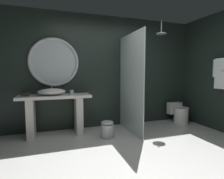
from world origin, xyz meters
The scene contains 12 objects.
ground_plane centered at (0.00, 0.00, 0.00)m, with size 5.76×5.76×0.00m, color silver.
back_wall_panel centered at (0.00, 1.90, 1.30)m, with size 4.80×0.10×2.60m, color #1E2823.
side_wall_right centered at (2.35, 0.76, 1.30)m, with size 0.10×2.47×2.60m, color #1E2823.
vanity_counter centered at (-1.12, 1.57, 0.51)m, with size 1.42×0.52×0.83m.
vessel_sink centered at (-1.18, 1.59, 0.90)m, with size 0.55×0.45×0.20m.
tumbler_cup centered at (-0.79, 1.54, 0.88)m, with size 0.08×0.08×0.10m, color silver.
tissue_box centered at (-1.66, 1.56, 0.86)m, with size 0.14×0.10×0.06m, color #3D3323.
round_wall_mirror centered at (-1.12, 1.81, 1.51)m, with size 1.04×0.07×1.04m.
shower_glass_panel centered at (0.43, 1.26, 1.05)m, with size 0.02×1.18×2.10m, color silver.
rain_shower_head centered at (1.27, 1.44, 2.21)m, with size 0.23×0.23×0.32m.
toilet centered at (1.90, 1.48, 0.25)m, with size 0.37×0.54×0.50m.
waste_bin centered at (-0.16, 1.07, 0.17)m, with size 0.25×0.25×0.34m.
Camera 1 is at (-1.15, -2.19, 1.28)m, focal length 28.37 mm.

